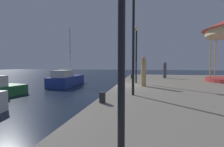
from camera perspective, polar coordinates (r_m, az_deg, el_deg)
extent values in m
plane|color=black|center=(11.77, 1.67, -7.78)|extent=(120.00, 120.00, 0.00)
cube|color=gray|center=(12.51, 33.68, -5.79)|extent=(13.37, 25.22, 0.80)
cube|color=navy|center=(18.32, -15.36, -2.42)|extent=(2.37, 5.86, 0.98)
cube|color=beige|center=(17.27, -16.78, -0.01)|extent=(1.56, 2.61, 0.68)
cylinder|color=silver|center=(19.18, -14.41, 7.34)|extent=(0.12, 0.12, 5.38)
cylinder|color=silver|center=(17.93, -15.85, 1.90)|extent=(0.25, 2.58, 0.08)
cylinder|color=gold|center=(18.31, 32.35, 4.60)|extent=(0.08, 0.08, 3.50)
cylinder|color=gold|center=(16.03, 31.10, 4.91)|extent=(0.08, 0.08, 3.50)
cylinder|color=black|center=(2.67, 3.34, 16.61)|extent=(0.12, 0.12, 4.09)
cylinder|color=black|center=(7.67, 7.44, 8.60)|extent=(0.12, 0.12, 4.32)
cylinder|color=black|center=(12.69, 8.45, 5.61)|extent=(0.12, 0.12, 3.97)
sphere|color=#F9E5B2|center=(12.96, 8.53, 15.20)|extent=(0.36, 0.36, 0.36)
cylinder|color=#2D2D33|center=(6.17, -3.40, -8.32)|extent=(0.24, 0.24, 0.40)
cylinder|color=#2D2D33|center=(16.93, 6.93, -1.05)|extent=(0.24, 0.24, 0.40)
cylinder|color=#514C56|center=(18.24, 17.93, 0.93)|extent=(0.34, 0.34, 1.56)
sphere|color=tan|center=(18.23, 17.98, 3.75)|extent=(0.24, 0.24, 0.24)
cylinder|color=tan|center=(10.96, 10.93, 0.17)|extent=(0.34, 0.34, 1.74)
sphere|color=tan|center=(10.96, 10.99, 5.36)|extent=(0.24, 0.24, 0.24)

